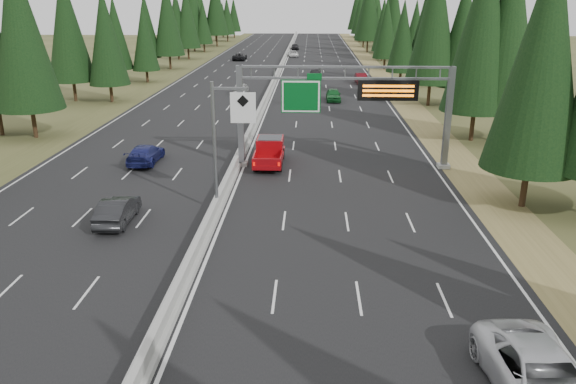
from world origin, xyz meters
name	(u,v)px	position (x,y,z in m)	size (l,w,h in m)	color
road	(274,84)	(0.00, 80.00, 0.04)	(32.00, 260.00, 0.08)	black
shoulder_right	(389,85)	(17.80, 80.00, 0.03)	(3.60, 260.00, 0.06)	olive
shoulder_left	(161,83)	(-17.80, 80.00, 0.03)	(3.60, 260.00, 0.06)	#3E441F
median_barrier	(274,81)	(0.00, 80.00, 0.41)	(0.70, 260.00, 0.85)	gray
sign_gantry	(353,101)	(8.92, 34.88, 5.27)	(16.75, 0.98, 7.80)	slate
hov_sign_pole	(224,138)	(0.58, 24.97, 4.72)	(2.80, 0.50, 8.00)	slate
tree_row_right	(444,24)	(21.87, 64.66, 9.58)	(11.81, 240.47, 19.00)	black
tree_row_left	(105,24)	(-22.18, 70.24, 9.31)	(11.32, 239.25, 18.98)	black
silver_minivan	(542,378)	(13.38, 8.00, 0.96)	(2.91, 6.30, 1.75)	silver
red_pickup	(270,150)	(2.53, 35.79, 1.18)	(2.18, 6.11, 1.99)	black
car_ahead_green	(333,95)	(8.65, 64.85, 0.86)	(1.85, 4.59, 1.56)	#166026
car_ahead_dkred	(361,78)	(13.52, 80.71, 0.85)	(1.63, 4.68, 1.54)	#5B0D14
car_ahead_dkgrey	(315,74)	(6.41, 86.64, 0.81)	(2.06, 5.06, 1.47)	black
car_ahead_white	(293,54)	(1.65, 122.20, 0.73)	(2.15, 4.67, 1.30)	white
car_ahead_far	(295,47)	(1.50, 140.43, 0.85)	(1.82, 4.52, 1.54)	black
car_onc_near	(118,210)	(-5.54, 22.82, 0.84)	(1.61, 4.62, 1.52)	black
car_onc_blue	(145,154)	(-7.46, 35.42, 0.83)	(2.10, 5.16, 1.50)	navy
car_onc_white	(241,88)	(-3.92, 70.07, 0.85)	(1.81, 4.51, 1.54)	silver
car_onc_far	(240,56)	(-9.52, 114.36, 0.85)	(2.56, 5.56, 1.55)	black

